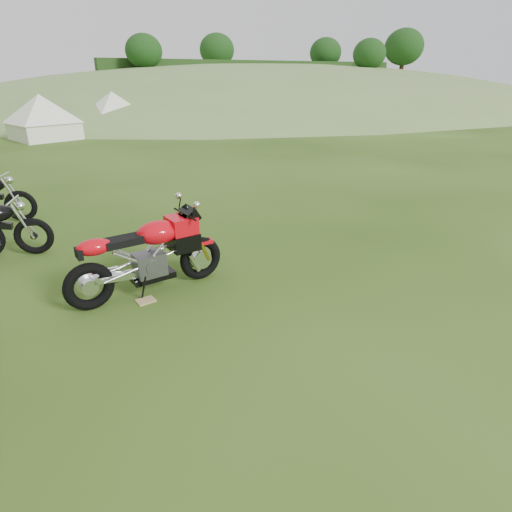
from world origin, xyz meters
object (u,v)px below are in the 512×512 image
sport_motorcycle (146,250)px  tent_left (42,115)px  plywood_board (146,301)px  tent_mid (113,109)px  caravan (267,106)px

sport_motorcycle → tent_left: tent_left is taller
plywood_board → tent_mid: 21.49m
plywood_board → tent_mid: bearing=78.2°
tent_left → tent_mid: 4.76m
sport_motorcycle → caravan: bearing=49.9°
sport_motorcycle → tent_left: bearing=84.1°
sport_motorcycle → tent_mid: bearing=73.5°
sport_motorcycle → plywood_board: sport_motorcycle is taller
caravan → tent_left: bearing=-178.7°
plywood_board → caravan: caravan is taller
sport_motorcycle → tent_mid: size_ratio=0.86×
tent_mid → sport_motorcycle: bearing=-112.2°
plywood_board → tent_left: 18.38m
tent_left → caravan: 13.97m
sport_motorcycle → plywood_board: (-0.15, -0.24, -0.66)m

